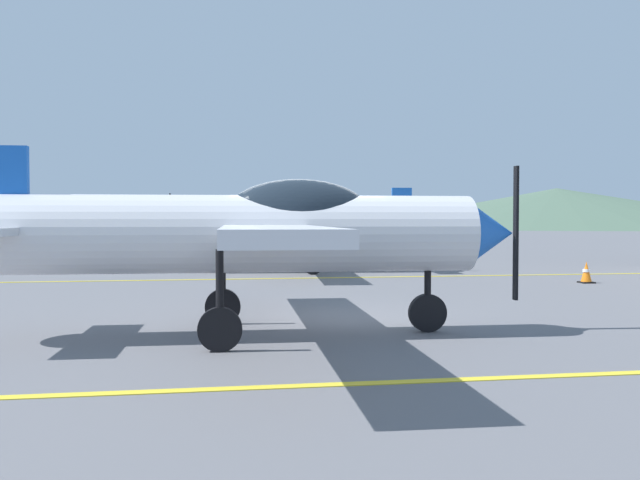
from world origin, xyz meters
TOP-DOWN VIEW (x-y plane):
  - ground_plane at (0.00, 0.00)m, footprint 400.00×400.00m
  - apron_line_near at (0.00, -4.50)m, footprint 80.00×0.16m
  - apron_line_far at (0.00, 8.19)m, footprint 80.00×0.16m
  - airplane_near at (-0.85, -1.36)m, footprint 8.08×9.31m
  - airplane_mid at (1.18, 10.65)m, footprint 8.13×9.35m
  - traffic_cone_front at (8.59, 5.53)m, footprint 0.36×0.36m
  - hill_centerleft at (69.44, 119.42)m, footprint 89.89×89.89m

SIDE VIEW (x-z plane):
  - ground_plane at x=0.00m, z-range 0.00..0.00m
  - apron_line_near at x=0.00m, z-range 0.00..0.01m
  - apron_line_far at x=0.00m, z-range 0.00..0.01m
  - traffic_cone_front at x=8.59m, z-range -0.01..0.58m
  - airplane_near at x=-0.85m, z-range 0.18..2.97m
  - airplane_mid at x=1.18m, z-range 0.18..2.97m
  - hill_centerleft at x=69.44m, z-range 0.00..8.18m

